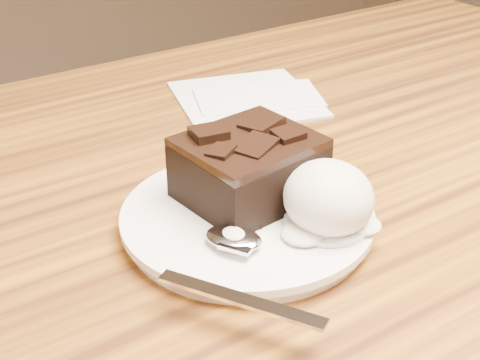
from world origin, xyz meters
TOP-DOWN VIEW (x-y plane):
  - plate at (-0.07, -0.02)m, footprint 0.20×0.20m
  - brownie at (-0.06, 0.00)m, footprint 0.11×0.10m
  - ice_cream_scoop at (-0.03, -0.06)m, footprint 0.07×0.07m
  - melt_puddle at (-0.03, -0.06)m, footprint 0.07×0.07m
  - spoon at (-0.11, -0.05)m, footprint 0.11×0.16m
  - napkin at (0.08, 0.20)m, footprint 0.18×0.18m
  - crumb_a at (-0.08, -0.04)m, footprint 0.01×0.01m
  - crumb_b at (-0.06, -0.03)m, footprint 0.01×0.01m
  - crumb_c at (-0.07, -0.00)m, footprint 0.01×0.01m
  - crumb_d at (-0.08, -0.04)m, footprint 0.01×0.01m

SIDE VIEW (x-z plane):
  - napkin at x=0.08m, z-range 0.75..0.76m
  - plate at x=-0.07m, z-range 0.75..0.77m
  - melt_puddle at x=-0.03m, z-range 0.77..0.77m
  - crumb_b at x=-0.06m, z-range 0.77..0.77m
  - crumb_a at x=-0.08m, z-range 0.77..0.77m
  - crumb_c at x=-0.07m, z-range 0.77..0.77m
  - crumb_d at x=-0.08m, z-range 0.77..0.77m
  - spoon at x=-0.11m, z-range 0.77..0.78m
  - brownie at x=-0.06m, z-range 0.77..0.81m
  - ice_cream_scoop at x=-0.03m, z-range 0.76..0.82m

